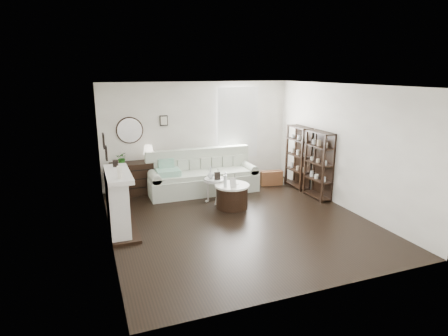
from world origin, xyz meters
name	(u,v)px	position (x,y,z in m)	size (l,w,h in m)	color
room	(225,124)	(0.73, 2.70, 1.60)	(5.50, 5.50, 5.50)	black
fireplace	(118,204)	(-2.32, 0.30, 0.54)	(0.50, 1.40, 1.84)	silver
shelf_unit_far	(298,157)	(2.33, 1.55, 0.80)	(0.30, 0.80, 1.60)	black
shelf_unit_near	(319,165)	(2.33, 0.65, 0.80)	(0.30, 0.80, 1.60)	black
sofa	(202,178)	(-0.12, 2.08, 0.35)	(2.70, 0.93, 1.05)	#AAB3A0
quilt	(168,172)	(-1.00, 1.95, 0.61)	(0.55, 0.45, 0.14)	#25895B
suitcase	(271,178)	(1.77, 1.94, 0.19)	(0.58, 0.19, 0.39)	brown
dresser	(136,178)	(-1.71, 2.47, 0.40)	(1.19, 0.51, 0.79)	black
table_lamp	(149,153)	(-1.36, 2.47, 1.00)	(0.26, 0.26, 0.41)	white
potted_plant	(122,158)	(-2.00, 2.42, 0.94)	(0.27, 0.23, 0.30)	#225D1A
drum_table	(232,196)	(0.16, 0.72, 0.27)	(0.76, 0.76, 0.53)	black
pedestal_table	(215,181)	(-0.10, 1.15, 0.53)	(0.48, 0.48, 0.58)	white
eiffel_drum	(235,179)	(0.24, 0.78, 0.63)	(0.11, 0.11, 0.19)	black
bottle_drum	(225,179)	(-0.04, 0.64, 0.69)	(0.08, 0.08, 0.32)	silver
card_frame_drum	(233,183)	(0.10, 0.53, 0.63)	(0.15, 0.01, 0.21)	silver
eiffel_ped	(218,174)	(-0.01, 1.18, 0.68)	(0.11, 0.11, 0.19)	black
flask_ped	(211,173)	(-0.19, 1.17, 0.72)	(0.15, 0.15, 0.28)	silver
card_frame_ped	(217,176)	(-0.08, 1.02, 0.67)	(0.14, 0.01, 0.18)	black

